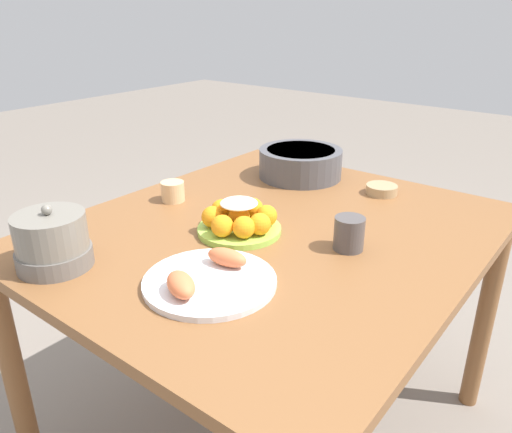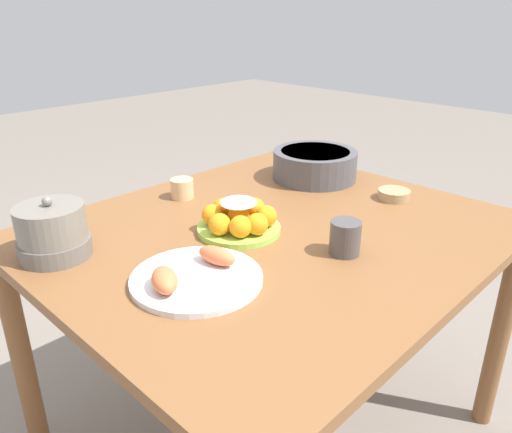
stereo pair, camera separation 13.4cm
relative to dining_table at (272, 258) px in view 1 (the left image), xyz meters
name	(u,v)px [view 1 (the left image)]	position (x,y,z in m)	size (l,w,h in m)	color
ground_plane	(269,432)	(0.00, 0.00, -0.66)	(12.00, 12.00, 0.00)	slate
dining_table	(272,258)	(0.00, 0.00, 0.00)	(1.21, 1.05, 0.75)	brown
cake_plate	(239,219)	(-0.08, 0.05, 0.13)	(0.22, 0.22, 0.09)	#99CC4C
serving_bowl	(300,162)	(0.41, 0.18, 0.15)	(0.29, 0.29, 0.10)	#4C4C51
sauce_bowl	(382,189)	(0.43, -0.12, 0.11)	(0.10, 0.10, 0.03)	tan
seafood_platter	(208,279)	(-0.33, -0.07, 0.11)	(0.29, 0.29, 0.06)	silver
cup_near	(349,233)	(0.01, -0.23, 0.14)	(0.08, 0.08, 0.09)	#4C4747
cup_far	(173,191)	(-0.03, 0.36, 0.13)	(0.07, 0.07, 0.06)	#DBB27F
warming_pot	(52,241)	(-0.49, 0.27, 0.16)	(0.17, 0.17, 0.15)	#66605B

